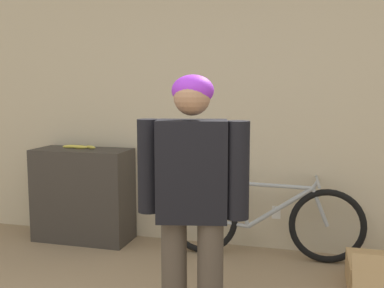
% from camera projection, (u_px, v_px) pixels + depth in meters
% --- Properties ---
extents(wall_back, '(8.00, 0.07, 2.60)m').
position_uv_depth(wall_back, '(220.00, 109.00, 4.23)').
color(wall_back, beige).
rests_on(wall_back, ground_plane).
extents(side_shelf, '(0.95, 0.42, 0.91)m').
position_uv_depth(side_shelf, '(83.00, 195.00, 4.43)').
color(side_shelf, '#38332D').
rests_on(side_shelf, ground_plane).
extents(person, '(0.64, 0.30, 1.57)m').
position_uv_depth(person, '(192.00, 192.00, 2.53)').
color(person, '#4C4238').
rests_on(person, ground_plane).
extents(bicycle, '(1.74, 0.46, 0.72)m').
position_uv_depth(bicycle, '(263.00, 220.00, 3.96)').
color(bicycle, black).
rests_on(bicycle, ground_plane).
extents(banana, '(0.37, 0.09, 0.04)m').
position_uv_depth(banana, '(80.00, 147.00, 4.41)').
color(banana, '#EAD64C').
rests_on(banana, side_shelf).
extents(cardboard_box, '(0.49, 0.56, 0.32)m').
position_uv_depth(cardboard_box, '(382.00, 275.00, 3.35)').
color(cardboard_box, tan).
rests_on(cardboard_box, ground_plane).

